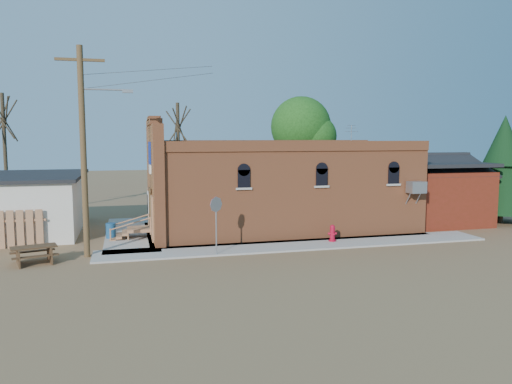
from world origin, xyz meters
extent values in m
plane|color=brown|center=(0.00, 0.00, 0.00)|extent=(120.00, 120.00, 0.00)
cube|color=#9E9991|center=(1.50, 0.90, 0.04)|extent=(19.00, 2.20, 0.08)
cube|color=#9E9991|center=(-6.30, 6.00, 0.04)|extent=(2.60, 10.00, 0.08)
cube|color=#BC6339|center=(2.00, 5.50, 2.25)|extent=(14.00, 7.00, 4.50)
cube|color=black|center=(2.00, 5.50, 4.55)|extent=(13.80, 6.80, 0.12)
cube|color=#BC6339|center=(-5.00, 5.50, 2.90)|extent=(0.50, 7.40, 5.80)
cube|color=navy|center=(-5.30, 4.30, 4.00)|extent=(0.08, 1.10, 1.56)
cube|color=#95959A|center=(8.10, 1.55, 2.60)|extent=(0.85, 0.65, 0.60)
cube|color=#5D2010|center=(11.50, 5.50, 1.60)|extent=(5.00, 6.00, 3.20)
cylinder|color=brown|center=(-8.20, 1.20, 4.50)|extent=(0.26, 0.26, 9.00)
cube|color=brown|center=(-8.20, 1.20, 8.40)|extent=(2.00, 0.12, 0.12)
cylinder|color=#95959A|center=(-7.30, 1.20, 7.20)|extent=(1.80, 0.08, 0.08)
cube|color=#95959A|center=(-6.30, 1.20, 7.15)|extent=(0.45, 0.22, 0.14)
cylinder|color=#3F3224|center=(-3.00, 13.00, 3.75)|extent=(0.24, 0.24, 7.50)
cylinder|color=#3F3224|center=(-14.00, 14.00, 4.00)|extent=(0.24, 0.24, 8.00)
cylinder|color=#3F3224|center=(6.00, 13.50, 3.15)|extent=(0.28, 0.28, 6.30)
sphere|color=#1A4112|center=(6.00, 13.50, 5.95)|extent=(4.40, 4.40, 4.40)
cylinder|color=#3F3224|center=(15.50, 4.00, 0.60)|extent=(0.30, 0.30, 1.20)
cone|color=black|center=(15.50, 4.00, 3.40)|extent=(3.60, 3.60, 5.50)
cone|color=black|center=(15.50, 4.00, 5.00)|extent=(2.41, 2.41, 3.00)
cylinder|color=#AB0923|center=(3.29, 1.18, 0.11)|extent=(0.47, 0.47, 0.07)
cylinder|color=#AB0923|center=(3.29, 1.18, 0.46)|extent=(0.32, 0.32, 0.62)
sphere|color=#AB0923|center=(3.29, 1.18, 0.78)|extent=(0.25, 0.25, 0.25)
cylinder|color=#AB0923|center=(3.29, 1.03, 0.46)|extent=(0.15, 0.17, 0.11)
cylinder|color=#AB0923|center=(3.13, 1.18, 0.46)|extent=(0.17, 0.15, 0.11)
cylinder|color=#AB0923|center=(3.45, 1.18, 0.46)|extent=(0.17, 0.15, 0.11)
cylinder|color=#95959A|center=(-2.71, 0.00, 1.23)|extent=(0.07, 0.07, 2.30)
cylinder|color=#95959A|center=(-2.71, -0.02, 2.27)|extent=(0.60, 0.39, 0.69)
cylinder|color=#B50A16|center=(-2.71, 0.02, 2.27)|extent=(0.60, 0.39, 0.69)
cylinder|color=navy|center=(-7.30, 4.78, 0.46)|extent=(0.59, 0.59, 0.76)
cube|color=#462F1C|center=(-10.78, 0.34, 0.34)|extent=(0.42, 1.33, 0.68)
cube|color=#462F1C|center=(-9.66, 0.66, 0.34)|extent=(0.42, 1.33, 0.68)
cube|color=#462F1C|center=(-10.22, 0.50, 0.70)|extent=(1.90, 1.22, 0.06)
cube|color=#462F1C|center=(-10.08, -0.02, 0.41)|extent=(1.75, 0.70, 0.05)
cube|color=#462F1C|center=(-10.36, 1.02, 0.41)|extent=(1.75, 0.70, 0.05)
camera|label=1|loc=(-6.43, -21.25, 5.18)|focal=35.00mm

